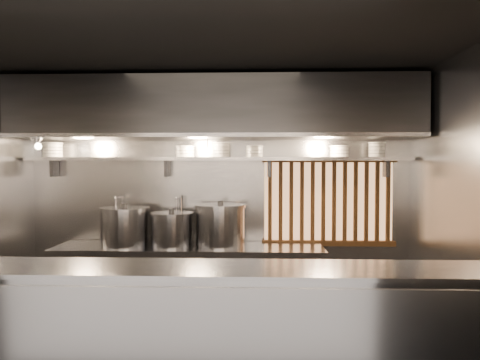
# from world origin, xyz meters

# --- Properties ---
(ceiling) EXTENTS (4.50, 4.50, 0.00)m
(ceiling) POSITION_xyz_m (0.00, 0.00, 2.80)
(ceiling) COLOR black
(ceiling) RESTS_ON wall_back
(wall_back) EXTENTS (4.50, 0.00, 4.50)m
(wall_back) POSITION_xyz_m (0.00, 1.50, 1.40)
(wall_back) COLOR gray
(wall_back) RESTS_ON floor
(wall_right) EXTENTS (0.00, 3.00, 3.00)m
(wall_right) POSITION_xyz_m (2.25, 0.00, 1.40)
(wall_right) COLOR gray
(wall_right) RESTS_ON floor
(serving_counter) EXTENTS (4.50, 0.56, 1.13)m
(serving_counter) POSITION_xyz_m (0.00, -0.96, 0.57)
(serving_counter) COLOR #949499
(serving_counter) RESTS_ON floor
(cooking_bench) EXTENTS (3.00, 0.70, 0.90)m
(cooking_bench) POSITION_xyz_m (-0.30, 1.13, 0.45)
(cooking_bench) COLOR #949499
(cooking_bench) RESTS_ON floor
(bowl_shelf) EXTENTS (4.40, 0.34, 0.04)m
(bowl_shelf) POSITION_xyz_m (0.00, 1.32, 1.88)
(bowl_shelf) COLOR #949499
(bowl_shelf) RESTS_ON wall_back
(exhaust_hood) EXTENTS (4.40, 0.81, 0.65)m
(exhaust_hood) POSITION_xyz_m (0.00, 1.10, 2.42)
(exhaust_hood) COLOR #2D2D30
(exhaust_hood) RESTS_ON ceiling
(wood_screen) EXTENTS (1.56, 0.09, 1.04)m
(wood_screen) POSITION_xyz_m (1.30, 1.45, 1.38)
(wood_screen) COLOR #FFB472
(wood_screen) RESTS_ON wall_back
(faucet_left) EXTENTS (0.04, 0.30, 0.50)m
(faucet_left) POSITION_xyz_m (-1.15, 1.37, 1.31)
(faucet_left) COLOR silver
(faucet_left) RESTS_ON wall_back
(faucet_right) EXTENTS (0.04, 0.30, 0.50)m
(faucet_right) POSITION_xyz_m (-0.45, 1.37, 1.31)
(faucet_right) COLOR silver
(faucet_right) RESTS_ON wall_back
(heat_lamp) EXTENTS (0.25, 0.35, 0.20)m
(heat_lamp) POSITION_xyz_m (-1.90, 0.85, 2.07)
(heat_lamp) COLOR #949499
(heat_lamp) RESTS_ON exhaust_hood
(pendant_bulb) EXTENTS (0.09, 0.09, 0.19)m
(pendant_bulb) POSITION_xyz_m (-0.10, 1.20, 1.96)
(pendant_bulb) COLOR #2D2D30
(pendant_bulb) RESTS_ON exhaust_hood
(stock_pot_left) EXTENTS (0.73, 0.73, 0.47)m
(stock_pot_left) POSITION_xyz_m (-1.03, 1.10, 1.12)
(stock_pot_left) COLOR #949499
(stock_pot_left) RESTS_ON cooking_bench
(stock_pot_mid) EXTENTS (0.64, 0.64, 0.42)m
(stock_pot_mid) POSITION_xyz_m (-0.49, 1.09, 1.09)
(stock_pot_mid) COLOR #949499
(stock_pot_mid) RESTS_ON cooking_bench
(stock_pot_right) EXTENTS (0.67, 0.67, 0.51)m
(stock_pot_right) POSITION_xyz_m (0.05, 1.14, 1.14)
(stock_pot_right) COLOR #949499
(stock_pot_right) RESTS_ON cooking_bench
(bowl_stack_0) EXTENTS (0.24, 0.24, 0.17)m
(bowl_stack_0) POSITION_xyz_m (-1.93, 1.32, 1.98)
(bowl_stack_0) COLOR white
(bowl_stack_0) RESTS_ON bowl_shelf
(bowl_stack_1) EXTENTS (0.23, 0.23, 0.13)m
(bowl_stack_1) POSITION_xyz_m (-0.37, 1.32, 1.97)
(bowl_stack_1) COLOR white
(bowl_stack_1) RESTS_ON bowl_shelf
(bowl_stack_2) EXTENTS (0.22, 0.22, 0.17)m
(bowl_stack_2) POSITION_xyz_m (0.04, 1.32, 1.98)
(bowl_stack_2) COLOR white
(bowl_stack_2) RESTS_ON bowl_shelf
(bowl_stack_3) EXTENTS (0.20, 0.20, 0.13)m
(bowl_stack_3) POSITION_xyz_m (0.43, 1.32, 1.97)
(bowl_stack_3) COLOR white
(bowl_stack_3) RESTS_ON bowl_shelf
(bowl_stack_4) EXTENTS (0.23, 0.23, 0.13)m
(bowl_stack_4) POSITION_xyz_m (1.40, 1.32, 1.97)
(bowl_stack_4) COLOR white
(bowl_stack_4) RESTS_ON bowl_shelf
(bowl_stack_5) EXTENTS (0.20, 0.20, 0.17)m
(bowl_stack_5) POSITION_xyz_m (1.83, 1.32, 1.99)
(bowl_stack_5) COLOR white
(bowl_stack_5) RESTS_ON bowl_shelf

